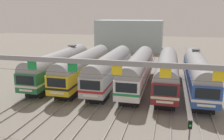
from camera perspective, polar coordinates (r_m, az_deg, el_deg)
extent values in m
plane|color=gray|center=(34.68, 2.82, -3.90)|extent=(160.00, 160.00, 0.00)
cube|color=gray|center=(53.33, -4.96, 2.27)|extent=(0.07, 70.00, 0.15)
cube|color=gray|center=(52.89, -3.49, 2.20)|extent=(0.07, 70.00, 0.15)
cube|color=gray|center=(52.20, -0.81, 2.08)|extent=(0.07, 70.00, 0.15)
cube|color=gray|center=(51.86, 0.73, 2.00)|extent=(0.07, 70.00, 0.15)
cube|color=gray|center=(51.35, 3.50, 1.87)|extent=(0.07, 70.00, 0.15)
cube|color=gray|center=(51.12, 5.08, 1.78)|extent=(0.07, 70.00, 0.15)
cube|color=gray|center=(50.81, 7.93, 1.64)|extent=(0.07, 70.00, 0.15)
cube|color=gray|center=(50.69, 9.54, 1.55)|extent=(0.07, 70.00, 0.15)
cube|color=gray|center=(50.57, 12.42, 1.40)|extent=(0.07, 70.00, 0.15)
cube|color=gray|center=(50.57, 14.04, 1.31)|extent=(0.07, 70.00, 0.15)
cube|color=gray|center=(50.65, 16.93, 1.14)|extent=(0.07, 70.00, 0.15)
cube|color=gray|center=(50.76, 18.54, 1.05)|extent=(0.07, 70.00, 0.15)
cube|color=#236B42|center=(37.23, -12.37, 0.54)|extent=(2.85, 18.00, 2.35)
cube|color=silver|center=(37.31, -12.34, 0.02)|extent=(2.88, 18.02, 0.28)
cylinder|color=gray|center=(36.99, -12.46, 2.32)|extent=(2.74, 17.64, 2.74)
cube|color=black|center=(29.55, -20.07, -2.35)|extent=(2.28, 0.06, 1.03)
cube|color=silver|center=(29.89, -19.88, -4.61)|extent=(1.71, 0.05, 0.24)
cube|color=black|center=(32.34, -17.11, -4.81)|extent=(2.28, 2.60, 1.05)
cube|color=black|center=(43.19, -8.61, 0.15)|extent=(2.28, 2.60, 1.05)
cube|color=#4C4C51|center=(41.26, -9.49, 5.75)|extent=(1.10, 1.10, 0.20)
cube|color=gold|center=(35.67, -6.61, 0.21)|extent=(2.85, 18.00, 2.35)
cube|color=black|center=(35.75, -6.59, -0.34)|extent=(2.88, 18.02, 0.28)
cylinder|color=gray|center=(35.43, -6.66, 2.07)|extent=(2.74, 17.64, 2.74)
cube|color=black|center=(27.56, -13.15, -2.98)|extent=(2.28, 0.06, 1.03)
cube|color=silver|center=(27.92, -13.02, -5.38)|extent=(1.71, 0.05, 0.24)
cube|color=black|center=(30.54, -10.64, -5.51)|extent=(2.28, 2.60, 1.05)
cube|color=black|center=(41.86, -3.56, -0.15)|extent=(2.28, 2.60, 1.05)
cube|color=#B2B5BA|center=(34.51, -0.39, -0.14)|extent=(2.85, 18.00, 2.35)
cube|color=#B21E1E|center=(34.59, -0.39, -0.71)|extent=(2.88, 18.02, 0.28)
cylinder|color=gray|center=(34.25, -0.39, 1.77)|extent=(2.74, 17.64, 2.74)
cube|color=black|center=(26.04, -5.28, -3.64)|extent=(2.28, 0.06, 1.03)
cube|color=silver|center=(26.42, -5.22, -6.17)|extent=(1.71, 0.05, 0.24)
cube|color=black|center=(29.17, -3.44, -6.20)|extent=(2.28, 2.60, 1.05)
cube|color=black|center=(40.87, 1.78, -0.46)|extent=(2.28, 2.60, 1.05)
cube|color=white|center=(33.78, 6.18, -0.52)|extent=(2.85, 18.00, 2.35)
cube|color=#198C4C|center=(33.86, 6.16, -1.10)|extent=(2.88, 18.02, 0.28)
cylinder|color=gray|center=(33.52, 6.23, 1.43)|extent=(2.74, 17.64, 2.74)
cube|color=black|center=(25.06, 3.39, -4.28)|extent=(2.28, 0.06, 1.03)
cube|color=silver|center=(25.46, 3.35, -6.90)|extent=(1.71, 0.05, 0.24)
cube|color=black|center=(28.30, 4.34, -6.84)|extent=(2.28, 2.60, 1.05)
cube|color=black|center=(40.26, 7.34, -0.78)|extent=(2.28, 2.60, 1.05)
cube|color=maroon|center=(33.51, 12.94, -0.90)|extent=(2.85, 18.00, 2.35)
cube|color=beige|center=(33.59, 12.91, -1.48)|extent=(2.88, 18.02, 0.28)
cylinder|color=gray|center=(33.25, 13.05, 1.06)|extent=(2.74, 17.64, 2.74)
cube|color=black|center=(24.70, 12.55, -4.86)|extent=(2.28, 0.06, 1.03)
cube|color=silver|center=(25.10, 12.41, -7.51)|extent=(1.71, 0.05, 0.24)
cube|color=black|center=(27.98, 12.48, -7.38)|extent=(2.28, 2.60, 1.05)
cube|color=black|center=(40.03, 13.01, -1.10)|extent=(2.28, 2.60, 1.05)
cube|color=#284C9E|center=(33.71, 19.73, -1.27)|extent=(2.85, 18.00, 2.35)
cube|color=white|center=(33.80, 19.68, -1.85)|extent=(2.88, 18.02, 0.28)
cylinder|color=gray|center=(33.45, 19.88, 0.68)|extent=(2.74, 17.64, 2.74)
cube|color=black|center=(24.97, 21.76, -5.31)|extent=(2.28, 0.06, 1.03)
cube|color=silver|center=(25.37, 21.52, -7.93)|extent=(1.71, 0.05, 0.24)
cube|color=black|center=(28.22, 20.66, -7.76)|extent=(2.28, 2.60, 1.05)
cube|color=black|center=(40.20, 18.69, -1.41)|extent=(2.28, 2.60, 1.05)
cube|color=#4C4C51|center=(38.12, 19.33, 4.56)|extent=(1.10, 1.10, 0.20)
cube|color=gray|center=(20.43, -4.29, 1.95)|extent=(24.73, 0.32, 0.44)
cube|color=#198C3F|center=(23.09, -18.52, 1.04)|extent=(0.90, 0.08, 0.80)
cube|color=#198C3F|center=(21.25, -9.38, 0.54)|extent=(0.90, 0.08, 0.80)
cube|color=yellow|center=(20.04, 1.16, -0.06)|extent=(0.90, 0.08, 0.80)
cube|color=yellow|center=(19.59, 12.61, -0.70)|extent=(0.90, 0.08, 0.80)
cube|color=yellow|center=(19.93, 24.13, -1.32)|extent=(0.90, 0.08, 0.80)
cylinder|color=#3F382D|center=(20.67, -4.24, -1.04)|extent=(24.73, 0.03, 0.03)
cylinder|color=#59595E|center=(19.33, 17.90, -14.92)|extent=(0.12, 0.12, 2.66)
cube|color=black|center=(18.89, 18.11, -12.29)|extent=(0.28, 0.24, 0.60)
sphere|color=green|center=(18.77, 18.14, -12.48)|extent=(0.18, 0.18, 0.18)
cube|color=#9EB2B7|center=(69.42, 4.27, 8.28)|extent=(18.25, 10.00, 8.38)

